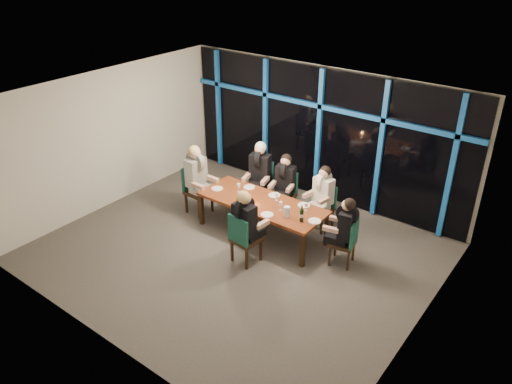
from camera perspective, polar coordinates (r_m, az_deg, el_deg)
room at (r=8.69m, az=-2.39°, el=4.22°), size 7.04×7.00×3.02m
window_wall at (r=11.11m, az=7.37°, el=6.76°), size 6.86×0.43×2.94m
dining_table at (r=9.85m, az=0.70°, el=-1.46°), size 2.60×1.00×0.75m
chair_far_left at (r=10.96m, az=0.58°, el=1.19°), size 0.59×0.59×1.05m
chair_far_mid at (r=10.68m, az=3.43°, el=0.07°), size 0.53×0.53×0.96m
chair_far_right at (r=10.28m, az=7.75°, el=-1.37°), size 0.50×0.50×0.95m
chair_end_left at (r=10.82m, az=-6.96°, el=0.61°), size 0.51×0.51×1.06m
chair_end_right at (r=9.20m, az=10.41°, el=-5.44°), size 0.51×0.51×0.93m
chair_near_mid at (r=9.06m, az=-1.52°, el=-5.16°), size 0.52×0.52×1.01m
diner_far_left at (r=10.71m, az=0.41°, el=2.97°), size 0.60×0.71×1.02m
diner_far_mid at (r=10.44m, az=3.32°, el=1.74°), size 0.53×0.64×0.94m
diner_far_right at (r=10.05m, az=7.61°, el=0.35°), size 0.50×0.62×0.92m
diner_end_left at (r=10.58m, az=-6.74°, el=2.48°), size 0.66×0.53×1.03m
diner_end_right at (r=9.02m, az=10.13°, el=-3.35°), size 0.62×0.51×0.91m
diner_near_mid at (r=8.90m, az=-1.16°, el=-2.77°), size 0.53×0.66×0.99m
plate_far_left at (r=10.35m, az=-0.77°, el=0.54°), size 0.24×0.24×0.01m
plate_far_mid at (r=10.04m, az=2.10°, el=-0.37°), size 0.24×0.24×0.01m
plate_far_right at (r=9.72m, az=5.50°, el=-1.51°), size 0.24×0.24×0.01m
plate_end_left at (r=10.33m, az=-4.46°, el=0.39°), size 0.24×0.24×0.01m
plate_end_right at (r=9.22m, az=6.71°, el=-3.32°), size 0.24×0.24×0.01m
plate_near_mid at (r=9.36m, az=1.27°, el=-2.60°), size 0.24×0.24×0.01m
wine_bottle at (r=9.15m, az=5.23°, el=-2.65°), size 0.07×0.07×0.33m
water_pitcher at (r=9.28m, az=3.55°, el=-2.27°), size 0.13×0.12×0.21m
tea_light at (r=9.68m, az=-0.44°, el=-1.46°), size 0.05×0.05×0.03m
wine_glass_a at (r=9.82m, az=-1.40°, el=-0.31°), size 0.06×0.06×0.16m
wine_glass_b at (r=9.82m, az=2.37°, el=-0.32°), size 0.06×0.06×0.17m
wine_glass_c at (r=9.47m, az=2.85°, el=-1.38°), size 0.07×0.07×0.19m
wine_glass_d at (r=10.13m, az=-2.01°, el=0.71°), size 0.07×0.07×0.19m
wine_glass_e at (r=9.51m, az=5.75°, el=-1.50°), size 0.06×0.06×0.16m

